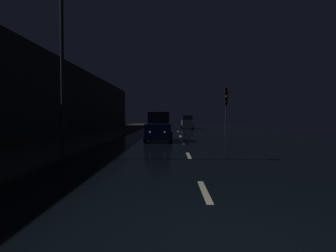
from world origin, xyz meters
TOP-DOWN VIEW (x-y plane):
  - ground at (0.00, 24.50)m, footprint 27.83×84.00m
  - sidewalk_left at (-7.72, 24.50)m, footprint 4.40×84.00m
  - building_facade_left at (-10.32, 21.00)m, footprint 0.80×63.00m
  - lane_centerline at (0.00, 16.66)m, footprint 0.16×30.61m
  - traffic_light_far_right at (5.42, 28.98)m, footprint 0.37×0.48m
  - streetlamp_overhead at (-5.20, 8.50)m, footprint 1.70×0.44m
  - car_approaching_headlights at (-1.77, 17.68)m, footprint 2.02×4.38m
  - car_distant_taillights at (1.63, 40.23)m, footprint 1.86×4.02m

SIDE VIEW (x-z plane):
  - ground at x=0.00m, z-range -0.02..0.00m
  - lane_centerline at x=0.00m, z-range 0.00..0.01m
  - sidewalk_left at x=-7.72m, z-range 0.00..0.15m
  - car_distant_taillights at x=1.63m, z-range -0.09..1.94m
  - car_approaching_headlights at x=-1.77m, z-range -0.09..2.11m
  - building_facade_left at x=-10.32m, z-range 0.00..6.76m
  - traffic_light_far_right at x=5.42m, z-range 1.17..6.28m
  - streetlamp_overhead at x=-5.20m, z-range 1.24..9.49m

